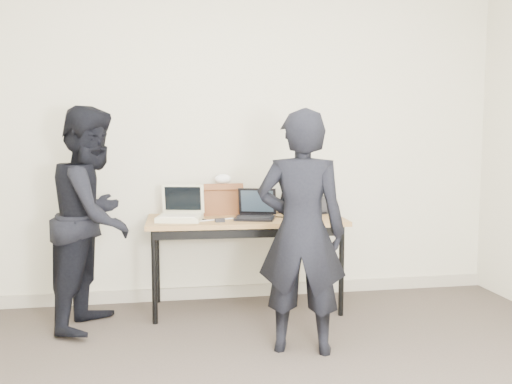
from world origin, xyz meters
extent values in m
cube|color=beige|center=(0.00, 2.27, 1.35)|extent=(4.50, 0.05, 2.70)
cube|color=olive|center=(0.07, 1.91, 0.70)|extent=(1.52, 0.71, 0.03)
cylinder|color=black|center=(-0.63, 1.67, 0.34)|extent=(0.04, 0.04, 0.68)
cylinder|color=black|center=(0.75, 1.62, 0.34)|extent=(0.04, 0.04, 0.68)
cylinder|color=black|center=(-0.61, 2.20, 0.34)|extent=(0.04, 0.04, 0.68)
cylinder|color=black|center=(0.77, 2.15, 0.34)|extent=(0.04, 0.04, 0.68)
cube|color=black|center=(0.06, 1.63, 0.64)|extent=(1.40, 0.08, 0.06)
cube|color=beige|center=(-0.43, 1.84, 0.74)|extent=(0.37, 0.33, 0.04)
cube|color=beige|center=(-0.44, 1.81, 0.76)|extent=(0.29, 0.20, 0.01)
cube|color=beige|center=(-0.40, 1.99, 0.87)|extent=(0.32, 0.12, 0.22)
cube|color=black|center=(-0.40, 1.99, 0.87)|extent=(0.28, 0.10, 0.18)
cube|color=beige|center=(-0.41, 1.97, 0.76)|extent=(0.29, 0.08, 0.02)
cube|color=black|center=(0.13, 1.80, 0.73)|extent=(0.35, 0.30, 0.02)
cube|color=black|center=(0.12, 1.78, 0.74)|extent=(0.27, 0.19, 0.01)
cube|color=black|center=(0.17, 1.94, 0.84)|extent=(0.30, 0.15, 0.21)
cube|color=#26333F|center=(0.17, 1.93, 0.84)|extent=(0.25, 0.12, 0.17)
cube|color=black|center=(0.16, 1.91, 0.74)|extent=(0.25, 0.09, 0.01)
cube|color=black|center=(0.58, 2.03, 0.73)|extent=(0.35, 0.31, 0.02)
cube|color=black|center=(0.59, 2.00, 0.74)|extent=(0.26, 0.20, 0.01)
cube|color=black|center=(0.52, 2.15, 0.83)|extent=(0.29, 0.18, 0.19)
cube|color=black|center=(0.52, 2.15, 0.84)|extent=(0.25, 0.15, 0.16)
cube|color=black|center=(0.53, 2.12, 0.74)|extent=(0.24, 0.12, 0.01)
cube|color=brown|center=(-0.11, 2.13, 0.84)|extent=(0.37, 0.18, 0.24)
cube|color=brown|center=(-0.10, 2.07, 0.94)|extent=(0.36, 0.09, 0.07)
cube|color=brown|center=(0.05, 2.14, 0.82)|extent=(0.02, 0.10, 0.02)
ellipsoid|color=white|center=(-0.08, 2.13, 1.00)|extent=(0.14, 0.11, 0.08)
cube|color=black|center=(0.70, 2.09, 0.79)|extent=(0.23, 0.20, 0.13)
cube|color=black|center=(-0.15, 1.73, 0.73)|extent=(0.07, 0.05, 0.03)
cube|color=black|center=(0.37, 1.85, 0.72)|extent=(0.28, 0.19, 0.01)
cube|color=silver|center=(0.06, 1.79, 0.72)|extent=(0.19, 0.18, 0.01)
cube|color=black|center=(0.27, 2.10, 0.72)|extent=(0.25, 0.02, 0.01)
cube|color=silver|center=(-0.16, 1.82, 0.72)|extent=(0.27, 0.11, 0.01)
cube|color=black|center=(0.60, 1.86, 0.72)|extent=(0.18, 0.21, 0.01)
cube|color=black|center=(-0.35, 1.95, 0.72)|extent=(0.23, 0.25, 0.01)
imported|color=black|center=(0.28, 1.00, 0.76)|extent=(0.64, 0.52, 1.52)
imported|color=black|center=(-1.04, 1.72, 0.78)|extent=(0.78, 0.89, 1.56)
cube|color=#A39B87|center=(0.00, 2.23, 0.05)|extent=(4.50, 0.03, 0.10)
camera|label=1|loc=(-0.60, -2.38, 1.38)|focal=40.00mm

